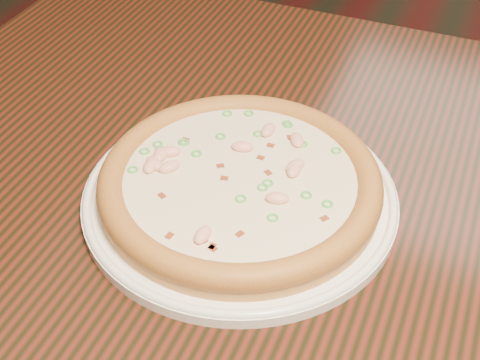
% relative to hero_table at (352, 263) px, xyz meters
% --- Properties ---
extents(ground, '(9.00, 9.00, 0.00)m').
position_rel_hero_table_xyz_m(ground, '(0.19, 0.58, -0.65)').
color(ground, black).
extents(hero_table, '(1.20, 0.80, 0.75)m').
position_rel_hero_table_xyz_m(hero_table, '(0.00, 0.00, 0.00)').
color(hero_table, black).
rests_on(hero_table, ground).
extents(plate, '(0.33, 0.33, 0.02)m').
position_rel_hero_table_xyz_m(plate, '(-0.12, -0.05, 0.11)').
color(plate, white).
rests_on(plate, hero_table).
extents(pizza, '(0.30, 0.30, 0.03)m').
position_rel_hero_table_xyz_m(pizza, '(-0.12, -0.05, 0.13)').
color(pizza, '#BB8A48').
rests_on(pizza, plate).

